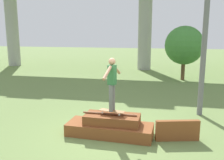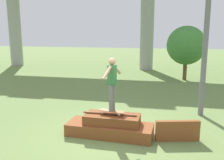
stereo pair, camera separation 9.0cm
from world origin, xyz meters
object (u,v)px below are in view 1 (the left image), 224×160
skater (112,81)px  utility_pole (206,24)px  skateboard (112,111)px  tree_behind_left (184,45)px

skater → utility_pole: bearing=42.0°
skater → utility_pole: size_ratio=0.24×
skateboard → skater: 0.95m
skateboard → utility_pole: size_ratio=0.12×
skateboard → skater: size_ratio=0.51×
skater → tree_behind_left: size_ratio=0.46×
skateboard → utility_pole: utility_pole is taller
skateboard → skater: bearing=143.1°
skater → tree_behind_left: bearing=74.1°
skateboard → tree_behind_left: 10.28m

